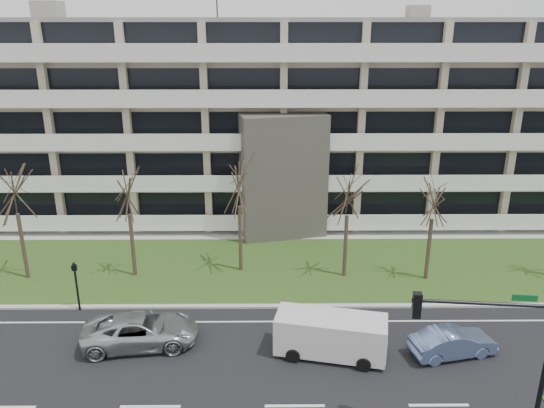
{
  "coord_description": "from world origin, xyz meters",
  "views": [
    {
      "loc": [
        -1.08,
        -17.98,
        15.2
      ],
      "look_at": [
        -0.88,
        10.0,
        5.4
      ],
      "focal_mm": 35.0,
      "sensor_mm": 36.0,
      "label": 1
    }
  ],
  "objects_px": {
    "silver_pickup": "(141,331)",
    "blue_sedan": "(453,342)",
    "white_van": "(332,332)",
    "traffic_signal": "(501,346)",
    "pedestrian_signal": "(76,280)"
  },
  "relations": [
    {
      "from": "silver_pickup",
      "to": "blue_sedan",
      "type": "height_order",
      "value": "silver_pickup"
    },
    {
      "from": "white_van",
      "to": "traffic_signal",
      "type": "height_order",
      "value": "traffic_signal"
    },
    {
      "from": "blue_sedan",
      "to": "white_van",
      "type": "bearing_deg",
      "value": 76.26
    },
    {
      "from": "traffic_signal",
      "to": "white_van",
      "type": "bearing_deg",
      "value": 142.87
    },
    {
      "from": "white_van",
      "to": "blue_sedan",
      "type": "bearing_deg",
      "value": 11.64
    },
    {
      "from": "pedestrian_signal",
      "to": "traffic_signal",
      "type": "bearing_deg",
      "value": -35.12
    },
    {
      "from": "white_van",
      "to": "pedestrian_signal",
      "type": "relative_size",
      "value": 1.92
    },
    {
      "from": "silver_pickup",
      "to": "white_van",
      "type": "xyz_separation_m",
      "value": [
        9.28,
        -0.9,
        0.43
      ]
    },
    {
      "from": "silver_pickup",
      "to": "pedestrian_signal",
      "type": "relative_size",
      "value": 1.95
    },
    {
      "from": "silver_pickup",
      "to": "white_van",
      "type": "height_order",
      "value": "white_van"
    },
    {
      "from": "traffic_signal",
      "to": "pedestrian_signal",
      "type": "height_order",
      "value": "traffic_signal"
    },
    {
      "from": "white_van",
      "to": "traffic_signal",
      "type": "relative_size",
      "value": 0.91
    },
    {
      "from": "traffic_signal",
      "to": "blue_sedan",
      "type": "bearing_deg",
      "value": 92.7
    },
    {
      "from": "traffic_signal",
      "to": "pedestrian_signal",
      "type": "distance_m",
      "value": 21.19
    },
    {
      "from": "pedestrian_signal",
      "to": "blue_sedan",
      "type": "bearing_deg",
      "value": -21.52
    }
  ]
}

